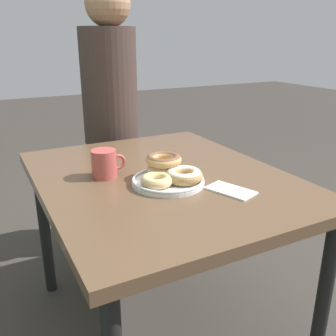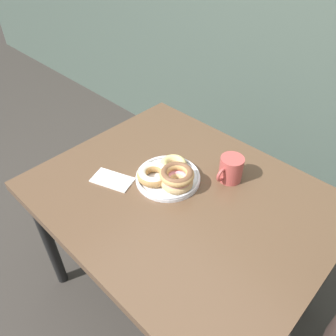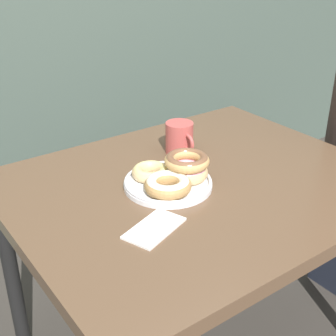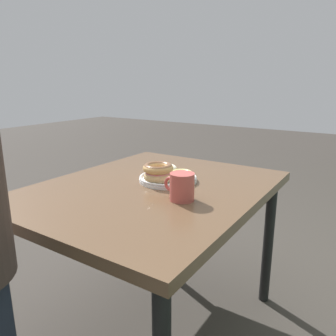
{
  "view_description": "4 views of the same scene",
  "coord_description": "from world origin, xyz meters",
  "px_view_note": "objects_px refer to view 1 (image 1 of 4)",
  "views": [
    {
      "loc": [
        -1.17,
        0.7,
        1.19
      ],
      "look_at": [
        -0.09,
        0.13,
        0.76
      ],
      "focal_mm": 40.0,
      "sensor_mm": 36.0,
      "label": 1
    },
    {
      "loc": [
        0.57,
        -0.55,
        1.58
      ],
      "look_at": [
        -0.09,
        0.13,
        0.76
      ],
      "focal_mm": 35.0,
      "sensor_mm": 36.0,
      "label": 2
    },
    {
      "loc": [
        -0.78,
        -0.82,
        1.35
      ],
      "look_at": [
        -0.09,
        0.13,
        0.76
      ],
      "focal_mm": 50.0,
      "sensor_mm": 36.0,
      "label": 3
    },
    {
      "loc": [
        1.07,
        0.89,
        1.13
      ],
      "look_at": [
        -0.09,
        0.13,
        0.76
      ],
      "focal_mm": 35.0,
      "sensor_mm": 36.0,
      "label": 4
    }
  ],
  "objects_px": {
    "donut_plate": "(168,173)",
    "napkin": "(231,190)",
    "dining_table": "(162,193)",
    "coffee_mug": "(105,163)",
    "person_figure": "(111,120)"
  },
  "relations": [
    {
      "from": "person_figure",
      "to": "dining_table",
      "type": "bearing_deg",
      "value": 174.66
    },
    {
      "from": "coffee_mug",
      "to": "napkin",
      "type": "bearing_deg",
      "value": -134.85
    },
    {
      "from": "coffee_mug",
      "to": "napkin",
      "type": "xyz_separation_m",
      "value": [
        -0.33,
        -0.33,
        -0.05
      ]
    },
    {
      "from": "donut_plate",
      "to": "person_figure",
      "type": "xyz_separation_m",
      "value": [
        0.85,
        -0.09,
        0.02
      ]
    },
    {
      "from": "dining_table",
      "to": "coffee_mug",
      "type": "distance_m",
      "value": 0.24
    },
    {
      "from": "donut_plate",
      "to": "napkin",
      "type": "relative_size",
      "value": 1.54
    },
    {
      "from": "coffee_mug",
      "to": "donut_plate",
      "type": "bearing_deg",
      "value": -131.9
    },
    {
      "from": "dining_table",
      "to": "donut_plate",
      "type": "bearing_deg",
      "value": 170.28
    },
    {
      "from": "coffee_mug",
      "to": "person_figure",
      "type": "height_order",
      "value": "person_figure"
    },
    {
      "from": "napkin",
      "to": "dining_table",
      "type": "bearing_deg",
      "value": 28.62
    },
    {
      "from": "coffee_mug",
      "to": "napkin",
      "type": "height_order",
      "value": "coffee_mug"
    },
    {
      "from": "dining_table",
      "to": "coffee_mug",
      "type": "bearing_deg",
      "value": 67.83
    },
    {
      "from": "coffee_mug",
      "to": "napkin",
      "type": "relative_size",
      "value": 0.71
    },
    {
      "from": "donut_plate",
      "to": "coffee_mug",
      "type": "bearing_deg",
      "value": 48.1
    },
    {
      "from": "napkin",
      "to": "coffee_mug",
      "type": "bearing_deg",
      "value": 45.15
    }
  ]
}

